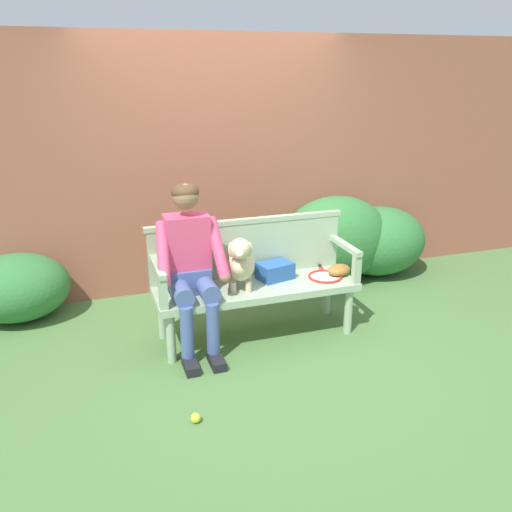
# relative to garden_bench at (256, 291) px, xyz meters

# --- Properties ---
(ground_plane) EXTENTS (40.00, 40.00, 0.00)m
(ground_plane) POSITION_rel_garden_bench_xyz_m (0.00, 0.00, -0.40)
(ground_plane) COLOR #4C753D
(brick_garden_fence) EXTENTS (8.00, 0.30, 2.46)m
(brick_garden_fence) POSITION_rel_garden_bench_xyz_m (0.00, 1.34, 0.83)
(brick_garden_fence) COLOR #9E5642
(brick_garden_fence) RESTS_ON ground
(hedge_bush_mid_left) EXTENTS (0.91, 0.76, 0.60)m
(hedge_bush_mid_left) POSITION_rel_garden_bench_xyz_m (-1.91, 0.98, -0.10)
(hedge_bush_mid_left) COLOR #337538
(hedge_bush_mid_left) RESTS_ON ground
(hedge_bush_far_right) EXTENTS (1.04, 0.83, 0.74)m
(hedge_bush_far_right) POSITION_rel_garden_bench_xyz_m (1.72, 0.95, -0.03)
(hedge_bush_far_right) COLOR #337538
(hedge_bush_far_right) RESTS_ON ground
(hedge_bush_far_left) EXTENTS (1.16, 0.80, 0.90)m
(hedge_bush_far_left) POSITION_rel_garden_bench_xyz_m (1.18, 0.93, 0.05)
(hedge_bush_far_left) COLOR #337538
(hedge_bush_far_left) RESTS_ON ground
(garden_bench) EXTENTS (1.67, 0.54, 0.46)m
(garden_bench) POSITION_rel_garden_bench_xyz_m (0.00, 0.00, 0.00)
(garden_bench) COLOR #9EB793
(garden_bench) RESTS_ON ground
(bench_backrest) EXTENTS (1.71, 0.06, 0.50)m
(bench_backrest) POSITION_rel_garden_bench_xyz_m (0.00, 0.24, 0.31)
(bench_backrest) COLOR #9EB793
(bench_backrest) RESTS_ON garden_bench
(bench_armrest_left_end) EXTENTS (0.06, 0.54, 0.28)m
(bench_armrest_left_end) POSITION_rel_garden_bench_xyz_m (-0.79, -0.09, 0.26)
(bench_armrest_left_end) COLOR #9EB793
(bench_armrest_left_end) RESTS_ON garden_bench
(bench_armrest_right_end) EXTENTS (0.06, 0.54, 0.28)m
(bench_armrest_right_end) POSITION_rel_garden_bench_xyz_m (0.79, -0.09, 0.26)
(bench_armrest_right_end) COLOR #9EB793
(bench_armrest_right_end) RESTS_ON garden_bench
(person_seated) EXTENTS (0.56, 0.67, 1.33)m
(person_seated) POSITION_rel_garden_bench_xyz_m (-0.54, -0.02, 0.33)
(person_seated) COLOR black
(person_seated) RESTS_ON ground
(dog_on_bench) EXTENTS (0.31, 0.46, 0.46)m
(dog_on_bench) POSITION_rel_garden_bench_xyz_m (-0.14, -0.05, 0.29)
(dog_on_bench) COLOR beige
(dog_on_bench) RESTS_ON garden_bench
(tennis_racket) EXTENTS (0.35, 0.58, 0.03)m
(tennis_racket) POSITION_rel_garden_bench_xyz_m (0.61, -0.01, 0.07)
(tennis_racket) COLOR red
(tennis_racket) RESTS_ON garden_bench
(baseball_glove) EXTENTS (0.27, 0.24, 0.09)m
(baseball_glove) POSITION_rel_garden_bench_xyz_m (0.74, -0.02, 0.10)
(baseball_glove) COLOR #9E6B2D
(baseball_glove) RESTS_ON garden_bench
(sports_bag) EXTENTS (0.32, 0.26, 0.14)m
(sports_bag) POSITION_rel_garden_bench_xyz_m (0.20, 0.08, 0.13)
(sports_bag) COLOR #2856A3
(sports_bag) RESTS_ON garden_bench
(tennis_ball) EXTENTS (0.07, 0.07, 0.07)m
(tennis_ball) POSITION_rel_garden_bench_xyz_m (-0.74, -1.00, -0.37)
(tennis_ball) COLOR #CCDB33
(tennis_ball) RESTS_ON ground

